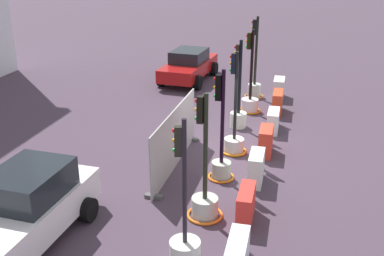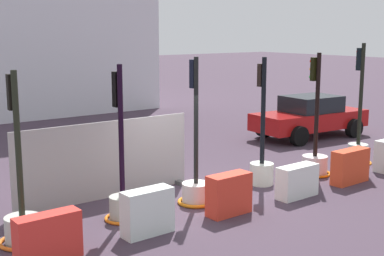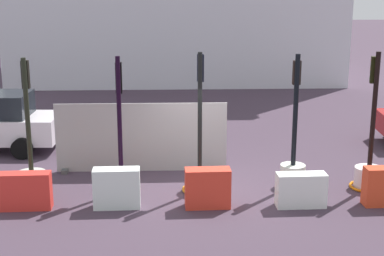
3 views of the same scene
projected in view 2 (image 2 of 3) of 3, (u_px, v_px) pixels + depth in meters
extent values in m
plane|color=#423341|center=(193.00, 199.00, 12.65)|extent=(120.00, 120.00, 0.00)
cylinder|color=#B4B6AA|center=(23.00, 230.00, 9.99)|extent=(0.67, 0.67, 0.52)
cylinder|color=black|center=(18.00, 145.00, 9.70)|extent=(0.11, 0.11, 2.71)
cube|color=black|center=(12.00, 92.00, 9.62)|extent=(0.17, 0.15, 0.65)
sphere|color=red|center=(9.00, 80.00, 9.65)|extent=(0.10, 0.10, 0.10)
sphere|color=orange|center=(10.00, 92.00, 9.69)|extent=(0.10, 0.10, 0.10)
sphere|color=green|center=(11.00, 104.00, 9.73)|extent=(0.10, 0.10, 0.10)
torus|color=orange|center=(24.00, 241.00, 10.03)|extent=(0.92, 0.92, 0.07)
cylinder|color=#AAAD9E|center=(123.00, 208.00, 11.23)|extent=(0.57, 0.57, 0.51)
cylinder|color=black|center=(121.00, 132.00, 10.94)|extent=(0.11, 0.11, 2.74)
cube|color=black|center=(117.00, 89.00, 10.89)|extent=(0.15, 0.16, 0.72)
sphere|color=red|center=(114.00, 77.00, 10.92)|extent=(0.09, 0.09, 0.09)
sphere|color=orange|center=(115.00, 89.00, 10.97)|extent=(0.09, 0.09, 0.09)
sphere|color=green|center=(115.00, 101.00, 11.01)|extent=(0.09, 0.09, 0.09)
torus|color=orange|center=(123.00, 218.00, 11.27)|extent=(0.78, 0.78, 0.07)
cylinder|color=silver|center=(196.00, 193.00, 12.29)|extent=(0.65, 0.65, 0.48)
cylinder|color=black|center=(196.00, 121.00, 11.99)|extent=(0.10, 0.10, 2.86)
cube|color=black|center=(194.00, 74.00, 11.90)|extent=(0.16, 0.15, 0.63)
sphere|color=red|center=(192.00, 64.00, 11.93)|extent=(0.09, 0.09, 0.09)
sphere|color=orange|center=(192.00, 74.00, 11.97)|extent=(0.09, 0.09, 0.09)
sphere|color=green|center=(192.00, 83.00, 12.00)|extent=(0.09, 0.09, 0.09)
torus|color=orange|center=(196.00, 201.00, 12.32)|extent=(0.85, 0.85, 0.08)
cylinder|color=silver|center=(262.00, 174.00, 13.81)|extent=(0.61, 0.61, 0.55)
cylinder|color=black|center=(263.00, 111.00, 13.52)|extent=(0.12, 0.12, 2.70)
cube|color=black|center=(261.00, 75.00, 13.46)|extent=(0.19, 0.14, 0.57)
sphere|color=red|center=(259.00, 67.00, 13.49)|extent=(0.11, 0.11, 0.11)
sphere|color=orange|center=(259.00, 75.00, 13.52)|extent=(0.11, 0.11, 0.11)
sphere|color=green|center=(259.00, 82.00, 13.56)|extent=(0.11, 0.11, 0.11)
cylinder|color=silver|center=(315.00, 165.00, 14.74)|extent=(0.69, 0.69, 0.52)
cylinder|color=black|center=(317.00, 105.00, 14.44)|extent=(0.12, 0.12, 2.80)
cube|color=black|center=(314.00, 69.00, 14.36)|extent=(0.19, 0.17, 0.63)
sphere|color=red|center=(312.00, 61.00, 14.38)|extent=(0.10, 0.10, 0.10)
sphere|color=orange|center=(311.00, 69.00, 14.42)|extent=(0.10, 0.10, 0.10)
sphere|color=green|center=(311.00, 77.00, 14.45)|extent=(0.10, 0.10, 0.10)
torus|color=orange|center=(314.00, 173.00, 14.78)|extent=(0.90, 0.90, 0.06)
cylinder|color=beige|center=(358.00, 154.00, 15.98)|extent=(0.58, 0.58, 0.58)
cylinder|color=black|center=(361.00, 94.00, 15.66)|extent=(0.11, 0.11, 2.96)
cube|color=black|center=(360.00, 59.00, 15.60)|extent=(0.20, 0.19, 0.65)
sphere|color=red|center=(358.00, 52.00, 15.65)|extent=(0.11, 0.11, 0.11)
sphere|color=orange|center=(358.00, 59.00, 15.69)|extent=(0.11, 0.11, 0.11)
sphere|color=green|center=(357.00, 66.00, 15.73)|extent=(0.11, 0.11, 0.11)
torus|color=orange|center=(357.00, 162.00, 16.03)|extent=(0.83, 0.83, 0.05)
cube|color=red|center=(48.00, 237.00, 9.21)|extent=(1.14, 0.40, 0.84)
cube|color=silver|center=(148.00, 212.00, 10.39)|extent=(1.04, 0.42, 0.90)
cube|color=red|center=(229.00, 194.00, 11.53)|extent=(1.02, 0.44, 0.89)
cube|color=white|center=(297.00, 181.00, 12.72)|extent=(1.11, 0.43, 0.77)
cube|color=red|center=(350.00, 166.00, 13.89)|extent=(1.17, 0.41, 0.89)
cube|color=#A71212|center=(309.00, 120.00, 19.78)|extent=(4.54, 2.03, 0.61)
cube|color=black|center=(311.00, 104.00, 19.71)|extent=(2.05, 1.65, 0.58)
cylinder|color=black|center=(299.00, 136.00, 18.35)|extent=(0.70, 0.33, 0.69)
cylinder|color=black|center=(264.00, 128.00, 19.87)|extent=(0.70, 0.33, 0.69)
cylinder|color=black|center=(354.00, 128.00, 19.80)|extent=(0.70, 0.33, 0.69)
cylinder|color=black|center=(318.00, 121.00, 21.33)|extent=(0.70, 0.33, 0.69)
cube|color=#9F9C9C|center=(106.00, 160.00, 12.56)|extent=(4.48, 0.04, 1.83)
cube|color=#4C4C4C|center=(23.00, 213.00, 11.53)|extent=(0.16, 0.50, 0.10)
cube|color=#4C4C4C|center=(177.00, 182.00, 13.90)|extent=(0.16, 0.50, 0.10)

